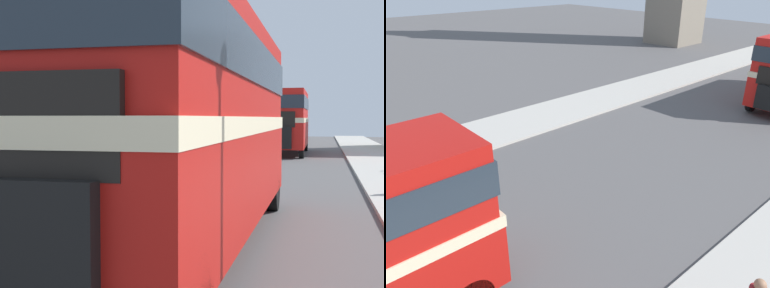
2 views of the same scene
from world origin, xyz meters
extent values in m
plane|color=#565454|center=(0.00, 0.00, 0.00)|extent=(120.00, 120.00, 0.00)
cube|color=#B2140F|center=(1.35, -0.74, 1.33)|extent=(2.44, 10.79, 1.61)
cube|color=beige|center=(1.35, -0.74, 2.28)|extent=(2.46, 10.85, 0.29)
cube|color=#B2140F|center=(1.35, -0.74, 3.30)|extent=(2.39, 10.58, 1.75)
cube|color=#232D38|center=(1.35, -0.74, 3.39)|extent=(2.46, 10.68, 0.79)
cube|color=black|center=(1.35, -6.24, 1.25)|extent=(1.10, 0.20, 1.29)
cube|color=black|center=(1.35, -6.09, 2.34)|extent=(1.46, 0.12, 0.94)
cylinder|color=black|center=(0.27, 3.66, 0.55)|extent=(0.28, 1.10, 1.10)
cylinder|color=black|center=(2.43, 3.66, 0.55)|extent=(0.28, 1.10, 1.10)
cube|color=red|center=(1.35, 25.60, 1.32)|extent=(2.44, 9.07, 1.59)
cube|color=beige|center=(1.35, 25.60, 2.26)|extent=(2.47, 9.11, 0.29)
cube|color=red|center=(1.35, 25.60, 3.27)|extent=(2.39, 8.89, 1.73)
cube|color=#232D38|center=(1.35, 25.60, 3.35)|extent=(2.47, 8.98, 0.78)
cube|color=black|center=(1.35, 20.97, 1.24)|extent=(1.10, 0.20, 1.27)
cube|color=black|center=(1.35, 21.10, 2.31)|extent=(1.47, 0.12, 0.92)
cylinder|color=black|center=(0.27, 21.95, 0.55)|extent=(0.28, 1.10, 1.10)
cylinder|color=black|center=(2.43, 21.95, 0.55)|extent=(0.28, 1.10, 1.10)
cylinder|color=black|center=(0.27, 29.15, 0.55)|extent=(0.28, 1.10, 1.10)
cylinder|color=black|center=(2.43, 29.15, 0.55)|extent=(0.28, 1.10, 1.10)
cube|color=gray|center=(-15.46, 36.64, 11.20)|extent=(4.48, 4.48, 22.40)
camera|label=1|loc=(3.69, -10.22, 2.41)|focal=50.00mm
camera|label=2|loc=(8.65, 1.37, 7.31)|focal=35.00mm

